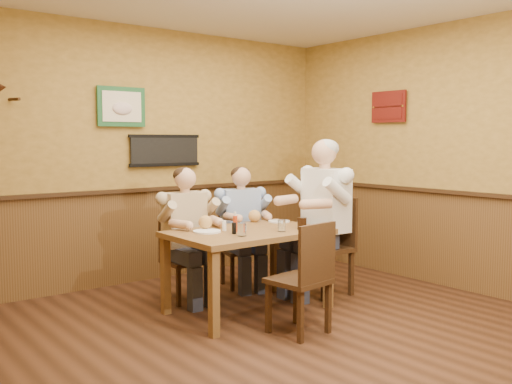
% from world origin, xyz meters
% --- Properties ---
extents(room, '(5.02, 5.03, 2.81)m').
position_xyz_m(room, '(0.13, 0.17, 1.69)').
color(room, black).
rests_on(room, ground).
extents(dining_table, '(1.40, 0.90, 0.75)m').
position_xyz_m(dining_table, '(0.26, 0.84, 0.66)').
color(dining_table, brown).
rests_on(dining_table, ground).
extents(chair_back_left, '(0.39, 0.39, 0.82)m').
position_xyz_m(chair_back_left, '(-0.02, 1.50, 0.41)').
color(chair_back_left, '#3A2412').
rests_on(chair_back_left, ground).
extents(chair_back_right, '(0.46, 0.46, 0.81)m').
position_xyz_m(chair_back_right, '(0.74, 1.61, 0.40)').
color(chair_back_right, '#3A2412').
rests_on(chair_back_right, ground).
extents(chair_right_end, '(0.47, 0.47, 0.99)m').
position_xyz_m(chair_right_end, '(1.23, 0.82, 0.49)').
color(chair_right_end, '#3A2412').
rests_on(chair_right_end, ground).
extents(chair_near_side, '(0.47, 0.47, 0.92)m').
position_xyz_m(chair_near_side, '(0.22, 0.12, 0.46)').
color(chair_near_side, '#3A2412').
rests_on(chair_near_side, ground).
extents(diner_tan_shirt, '(0.56, 0.56, 1.17)m').
position_xyz_m(diner_tan_shirt, '(-0.02, 1.50, 0.59)').
color(diner_tan_shirt, '#D1B98F').
rests_on(diner_tan_shirt, ground).
extents(diner_blue_polo, '(0.66, 0.66, 1.15)m').
position_xyz_m(diner_blue_polo, '(0.74, 1.61, 0.58)').
color(diner_blue_polo, '#8EA6D5').
rests_on(diner_blue_polo, ground).
extents(diner_white_elder, '(0.68, 0.68, 1.41)m').
position_xyz_m(diner_white_elder, '(1.23, 0.82, 0.71)').
color(diner_white_elder, white).
rests_on(diner_white_elder, ground).
extents(water_glass_left, '(0.09, 0.09, 0.11)m').
position_xyz_m(water_glass_left, '(0.03, 0.63, 0.81)').
color(water_glass_left, white).
rests_on(water_glass_left, dining_table).
extents(water_glass_mid, '(0.08, 0.08, 0.11)m').
position_xyz_m(water_glass_mid, '(0.45, 0.60, 0.80)').
color(water_glass_mid, white).
rests_on(water_glass_mid, dining_table).
extents(cola_tumbler, '(0.09, 0.09, 0.11)m').
position_xyz_m(cola_tumbler, '(0.68, 0.57, 0.81)').
color(cola_tumbler, black).
rests_on(cola_tumbler, dining_table).
extents(hot_sauce_bottle, '(0.04, 0.04, 0.16)m').
position_xyz_m(hot_sauce_bottle, '(0.11, 0.84, 0.83)').
color(hot_sauce_bottle, '#BD3714').
rests_on(hot_sauce_bottle, dining_table).
extents(salt_shaker, '(0.05, 0.05, 0.09)m').
position_xyz_m(salt_shaker, '(0.08, 0.95, 0.80)').
color(salt_shaker, white).
rests_on(salt_shaker, dining_table).
extents(pepper_shaker, '(0.05, 0.05, 0.10)m').
position_xyz_m(pepper_shaker, '(0.05, 0.76, 0.80)').
color(pepper_shaker, black).
rests_on(pepper_shaker, dining_table).
extents(plate_far_left, '(0.26, 0.26, 0.02)m').
position_xyz_m(plate_far_left, '(-0.09, 0.98, 0.76)').
color(plate_far_left, white).
rests_on(plate_far_left, dining_table).
extents(plate_far_right, '(0.26, 0.26, 0.01)m').
position_xyz_m(plate_far_right, '(0.82, 1.07, 0.76)').
color(plate_far_right, white).
rests_on(plate_far_right, dining_table).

